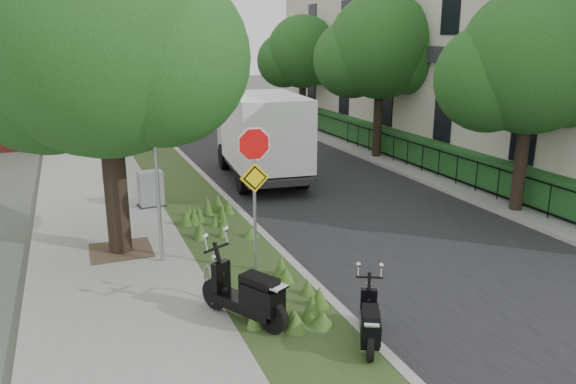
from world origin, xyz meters
The scene contains 21 objects.
ground centered at (0.00, 0.00, 0.00)m, with size 120.00×120.00×0.00m, color #4C5147.
sidewalk_near centered at (-4.25, 10.00, 0.06)m, with size 3.50×60.00×0.12m, color gray.
verge centered at (-1.50, 10.00, 0.06)m, with size 2.00×60.00×0.12m, color #2F401B.
kerb_near centered at (-0.50, 10.00, 0.07)m, with size 0.20×60.00×0.13m, color #9E9991.
road centered at (3.00, 10.00, 0.01)m, with size 7.00×60.00×0.01m, color black.
kerb_far centered at (6.50, 10.00, 0.07)m, with size 0.20×60.00×0.13m, color #9E9991.
footpath_far centered at (8.20, 10.00, 0.06)m, with size 3.20×60.00×0.12m, color gray.
street_tree_main centered at (-4.08, 2.86, 4.80)m, with size 6.21×5.54×7.66m.
bare_post centered at (-3.20, 1.80, 2.12)m, with size 0.08×0.08×4.00m.
bike_hoop centered at (-2.70, -0.60, 0.50)m, with size 0.06×0.78×0.77m.
sign_assembly centered at (-1.40, 0.58, 2.33)m, with size 0.94×0.08×3.22m.
fence_far centered at (7.20, 10.00, 0.67)m, with size 0.04×24.00×1.00m.
hedge_far centered at (7.90, 10.00, 0.67)m, with size 1.00×24.00×1.10m, color #1B4A1A.
terrace_houses centered at (11.49, 10.00, 4.16)m, with size 7.40×26.40×8.20m.
far_tree_a centered at (6.94, 2.05, 4.13)m, with size 4.60×4.10×6.22m.
far_tree_b centered at (6.94, 10.05, 4.37)m, with size 4.83×4.31×6.56m.
far_tree_c centered at (6.94, 18.04, 3.95)m, with size 4.37×3.89×5.93m.
scooter_near centered at (-2.19, -1.63, 0.58)m, with size 1.12×1.79×0.94m.
scooter_far centered at (-0.68, -3.05, 0.47)m, with size 0.82×1.41×0.73m.
box_truck centered at (1.39, 8.37, 1.70)m, with size 2.79×5.96×2.61m.
utility_cabinet centered at (-2.80, 6.20, 0.62)m, with size 0.83×0.60×1.04m.
Camera 1 is at (-4.84, -10.08, 4.99)m, focal length 35.00 mm.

